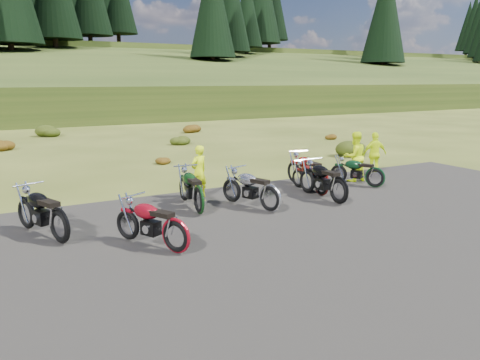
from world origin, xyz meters
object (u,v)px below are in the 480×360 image
motorcycle_0 (61,244)px  motorcycle_3 (270,213)px  motorcycle_7 (374,188)px  person_middle (199,173)px

motorcycle_0 → motorcycle_3: motorcycle_0 is taller
motorcycle_7 → person_middle: (-5.63, 1.56, 0.79)m
motorcycle_3 → person_middle: (-1.03, 2.38, 0.79)m
motorcycle_0 → motorcycle_7: bearing=-107.2°
motorcycle_0 → person_middle: bearing=-83.4°
person_middle → motorcycle_7: bearing=144.9°
motorcycle_7 → person_middle: size_ratio=1.21×
motorcycle_7 → motorcycle_0: bearing=67.3°
motorcycle_3 → person_middle: person_middle is taller
motorcycle_0 → person_middle: (4.29, 2.27, 0.79)m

